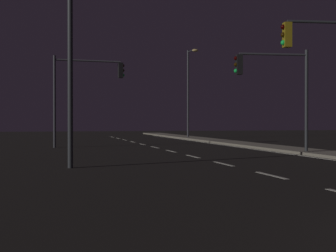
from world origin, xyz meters
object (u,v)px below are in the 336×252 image
traffic_light_overhead_east (274,79)px  traffic_light_far_right (329,59)px  street_lamp_across_street (78,42)px  street_lamp_median (189,85)px  traffic_light_near_left (85,83)px

traffic_light_overhead_east → traffic_light_far_right: bearing=-90.2°
traffic_light_far_right → street_lamp_across_street: bearing=179.5°
street_lamp_median → street_lamp_across_street: 28.50m
street_lamp_median → street_lamp_across_street: street_lamp_median is taller
traffic_light_far_right → traffic_light_overhead_east: bearing=89.8°
traffic_light_overhead_east → street_lamp_median: 21.47m
traffic_light_overhead_east → traffic_light_far_right: (-0.02, -4.76, 0.40)m
traffic_light_far_right → street_lamp_across_street: street_lamp_across_street is taller
street_lamp_across_street → street_lamp_median: bearing=65.9°
traffic_light_near_left → traffic_light_far_right: traffic_light_far_right is taller
traffic_light_overhead_east → street_lamp_median: size_ratio=0.62×
traffic_light_near_left → street_lamp_median: street_lamp_median is taller
traffic_light_overhead_east → street_lamp_across_street: street_lamp_across_street is taller
traffic_light_far_right → street_lamp_across_street: size_ratio=0.77×
traffic_light_near_left → traffic_light_far_right: (8.33, -13.56, 0.07)m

